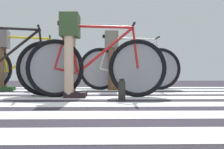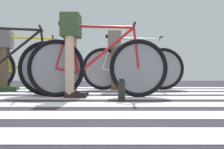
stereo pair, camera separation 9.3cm
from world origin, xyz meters
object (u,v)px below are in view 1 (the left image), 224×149
(bicycle_4_of_4, at_px, (130,67))
(cyclist_4_of_4, at_px, (112,52))
(bicycle_2_of_4, at_px, (3,66))
(cyclist_1_of_4, at_px, (71,44))
(bicycle_3_of_4, at_px, (22,67))
(bicycle_1_of_4, at_px, (96,66))
(cyclist_3_of_4, at_px, (2,52))
(water_bottle, at_px, (122,90))

(bicycle_4_of_4, distance_m, cyclist_4_of_4, 0.40)
(bicycle_2_of_4, relative_size, cyclist_4_of_4, 1.75)
(cyclist_1_of_4, bearing_deg, bicycle_3_of_4, 124.99)
(bicycle_3_of_4, bearing_deg, bicycle_1_of_4, -56.22)
(cyclist_3_of_4, xyz_separation_m, cyclist_4_of_4, (1.78, 0.21, 0.01))
(water_bottle, bearing_deg, cyclist_4_of_4, 91.70)
(cyclist_3_of_4, bearing_deg, cyclist_1_of_4, -55.26)
(bicycle_1_of_4, relative_size, bicycle_3_of_4, 1.01)
(bicycle_2_of_4, height_order, bicycle_3_of_4, same)
(cyclist_1_of_4, distance_m, bicycle_4_of_4, 1.79)
(cyclist_3_of_4, bearing_deg, bicycle_1_of_4, -48.97)
(cyclist_3_of_4, relative_size, cyclist_4_of_4, 0.99)
(cyclist_3_of_4, bearing_deg, cyclist_4_of_4, -1.43)
(bicycle_3_of_4, bearing_deg, cyclist_3_of_4, -180.00)
(bicycle_2_of_4, bearing_deg, bicycle_1_of_4, -16.86)
(bicycle_2_of_4, bearing_deg, bicycle_4_of_4, 30.27)
(cyclist_1_of_4, height_order, water_bottle, cyclist_1_of_4)
(bicycle_3_of_4, bearing_deg, cyclist_1_of_4, -64.09)
(cyclist_3_of_4, distance_m, cyclist_4_of_4, 1.80)
(cyclist_4_of_4, bearing_deg, bicycle_2_of_4, -136.76)
(bicycle_3_of_4, bearing_deg, bicycle_2_of_4, -95.62)
(bicycle_1_of_4, relative_size, cyclist_3_of_4, 1.78)
(bicycle_2_of_4, bearing_deg, cyclist_3_of_4, 99.42)
(bicycle_4_of_4, bearing_deg, cyclist_3_of_4, -174.71)
(cyclist_4_of_4, distance_m, water_bottle, 2.12)
(bicycle_1_of_4, height_order, water_bottle, bicycle_1_of_4)
(cyclist_3_of_4, height_order, water_bottle, cyclist_3_of_4)
(bicycle_2_of_4, distance_m, water_bottle, 1.65)
(bicycle_1_of_4, distance_m, cyclist_4_of_4, 1.59)
(bicycle_1_of_4, xyz_separation_m, bicycle_4_of_4, (0.54, 1.55, 0.00))
(bicycle_1_of_4, relative_size, cyclist_4_of_4, 1.76)
(bicycle_2_of_4, xyz_separation_m, cyclist_4_of_4, (1.42, 1.36, 0.25))
(cyclist_1_of_4, relative_size, bicycle_2_of_4, 0.59)
(bicycle_1_of_4, bearing_deg, cyclist_1_of_4, -180.00)
(bicycle_3_of_4, bearing_deg, bicycle_4_of_4, -2.75)
(cyclist_1_of_4, relative_size, cyclist_3_of_4, 1.04)
(cyclist_4_of_4, height_order, water_bottle, cyclist_4_of_4)
(bicycle_1_of_4, distance_m, cyclist_1_of_4, 0.41)
(bicycle_4_of_4, bearing_deg, bicycle_3_of_4, -175.11)
(bicycle_1_of_4, height_order, cyclist_3_of_4, cyclist_3_of_4)
(cyclist_1_of_4, height_order, bicycle_3_of_4, cyclist_1_of_4)
(cyclist_1_of_4, height_order, cyclist_3_of_4, cyclist_1_of_4)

